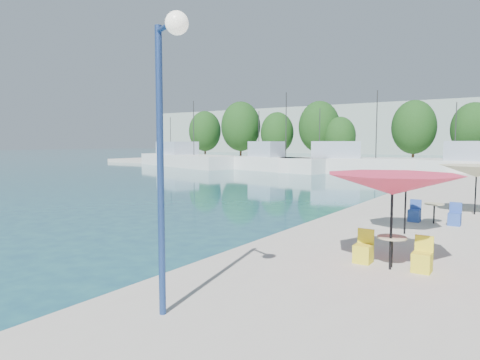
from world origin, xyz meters
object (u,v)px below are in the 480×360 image
Objects in this scene: trawler_02 at (276,163)px; umbrella_white at (406,179)px; trawler_01 at (185,159)px; trawler_03 at (355,164)px; umbrella_cream at (477,171)px; umbrella_pink at (393,184)px; street_lamp at (166,115)px.

umbrella_white is (23.53, -32.92, 1.35)m from trawler_02.
trawler_02 is 40.49m from umbrella_white.
trawler_01 is 26.79m from trawler_03.
trawler_03 is 7.33× the size of umbrella_white.
umbrella_white is 5.91m from umbrella_cream.
umbrella_pink is 5.82m from street_lamp.
umbrella_cream is at bearing -85.97° from trawler_03.
umbrella_pink is 4.45m from umbrella_white.
umbrella_pink is (41.59, -39.64, 1.59)m from trawler_01.
trawler_03 is at bearing 110.30° from umbrella_pink.
umbrella_cream is (0.82, 10.10, -0.22)m from umbrella_pink.
trawler_02 is at bearing 141.96° from street_lamp.
umbrella_white is at bearing -40.46° from trawler_02.
umbrella_pink is 1.06× the size of umbrella_cream.
umbrella_pink is (24.23, -37.31, 1.59)m from trawler_02.
street_lamp is at bearing -101.65° from umbrella_cream.
trawler_01 is at bearing 157.30° from trawler_03.
trawler_01 is 7.43× the size of umbrella_cream.
umbrella_pink is at bearing -93.24° from trawler_03.
trawler_03 is 42.72m from umbrella_pink.
trawler_01 reaches higher than umbrella_white.
trawler_01 is at bearing -173.68° from trawler_02.
trawler_01 is at bearing 155.92° from street_lamp.
trawler_01 and trawler_03 have the same top height.
trawler_03 reaches higher than umbrella_cream.
umbrella_pink is (14.81, -40.04, 1.59)m from trawler_03.
trawler_01 is 8.40× the size of umbrella_white.
trawler_03 is at bearing 30.14° from trawler_02.
trawler_03 is at bearing 20.46° from trawler_01.
street_lamp is (-2.32, -5.14, 1.43)m from umbrella_pink.
umbrella_cream is (1.51, 5.72, 0.02)m from umbrella_white.
street_lamp is (-1.63, -9.53, 1.66)m from umbrella_white.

